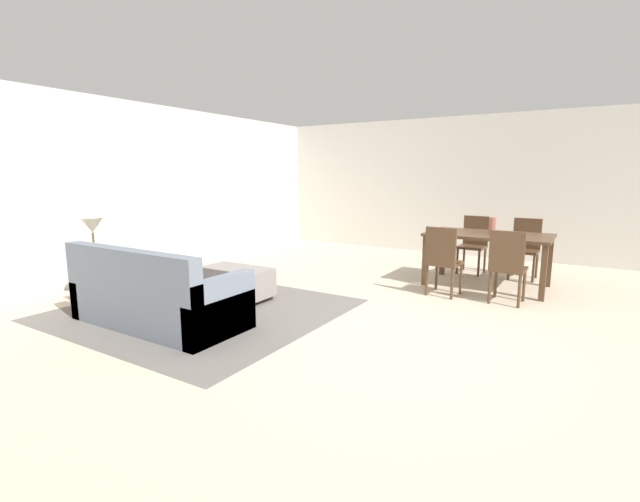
% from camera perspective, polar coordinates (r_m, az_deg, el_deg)
% --- Properties ---
extents(ground_plane, '(10.80, 10.80, 0.00)m').
position_cam_1_polar(ground_plane, '(4.59, 7.96, -10.44)').
color(ground_plane, beige).
extents(wall_back, '(9.00, 0.12, 2.70)m').
position_cam_1_polar(wall_back, '(9.12, 21.12, 7.70)').
color(wall_back, silver).
rests_on(wall_back, ground_plane).
extents(wall_left, '(0.12, 11.00, 2.70)m').
position_cam_1_polar(wall_left, '(7.65, -22.78, 7.31)').
color(wall_left, silver).
rests_on(wall_left, ground_plane).
extents(area_rug, '(3.00, 2.80, 0.01)m').
position_cam_1_polar(area_rug, '(5.47, -14.83, -7.30)').
color(area_rug, slate).
rests_on(area_rug, ground_plane).
extents(couch, '(1.92, 0.86, 0.86)m').
position_cam_1_polar(couch, '(5.03, -20.40, -5.67)').
color(couch, slate).
rests_on(couch, ground_plane).
extents(ottoman_table, '(0.90, 0.47, 0.41)m').
position_cam_1_polar(ottoman_table, '(5.78, -10.60, -3.83)').
color(ottoman_table, gray).
rests_on(ottoman_table, ground_plane).
extents(side_table, '(0.40, 0.40, 0.55)m').
position_cam_1_polar(side_table, '(6.08, -26.91, -2.15)').
color(side_table, olive).
rests_on(side_table, ground_plane).
extents(table_lamp, '(0.26, 0.26, 0.52)m').
position_cam_1_polar(table_lamp, '(6.00, -27.30, 2.75)').
color(table_lamp, brown).
rests_on(table_lamp, side_table).
extents(dining_table, '(1.65, 0.98, 0.76)m').
position_cam_1_polar(dining_table, '(6.70, 20.88, 1.35)').
color(dining_table, '#513823').
rests_on(dining_table, ground_plane).
extents(dining_chair_near_left, '(0.43, 0.43, 0.92)m').
position_cam_1_polar(dining_chair_near_left, '(5.98, 15.53, -0.79)').
color(dining_chair_near_left, '#513823').
rests_on(dining_chair_near_left, ground_plane).
extents(dining_chair_near_right, '(0.41, 0.41, 0.92)m').
position_cam_1_polar(dining_chair_near_right, '(5.86, 23.01, -1.42)').
color(dining_chair_near_right, '#513823').
rests_on(dining_chair_near_right, ground_plane).
extents(dining_chair_far_left, '(0.42, 0.42, 0.92)m').
position_cam_1_polar(dining_chair_far_left, '(7.61, 19.20, 1.23)').
color(dining_chair_far_left, '#513823').
rests_on(dining_chair_far_left, ground_plane).
extents(dining_chair_far_right, '(0.41, 0.41, 0.92)m').
position_cam_1_polar(dining_chair_far_right, '(7.49, 24.95, 0.73)').
color(dining_chair_far_right, '#513823').
rests_on(dining_chair_far_right, ground_plane).
extents(vase_centerpiece, '(0.09, 0.09, 0.23)m').
position_cam_1_polar(vase_centerpiece, '(6.68, 21.32, 3.07)').
color(vase_centerpiece, '#B26659').
rests_on(vase_centerpiece, dining_table).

